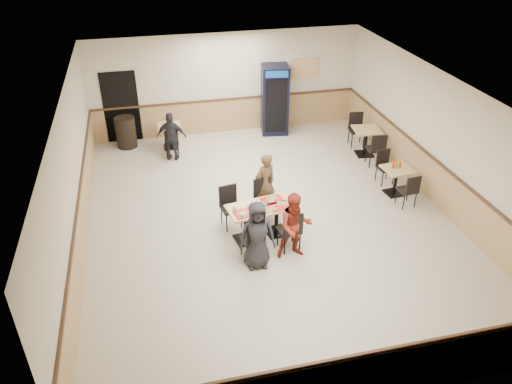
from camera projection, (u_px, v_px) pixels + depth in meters
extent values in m
plane|color=beige|center=(269.00, 217.00, 11.34)|extent=(10.00, 10.00, 0.00)
plane|color=silver|center=(271.00, 91.00, 9.80)|extent=(10.00, 10.00, 0.00)
plane|color=beige|center=(227.00, 84.00, 14.75)|extent=(8.00, 0.00, 8.00)
plane|color=beige|center=(368.00, 331.00, 6.40)|extent=(8.00, 0.00, 8.00)
plane|color=beige|center=(73.00, 180.00, 9.78)|extent=(0.00, 10.00, 10.00)
plane|color=beige|center=(439.00, 140.00, 11.37)|extent=(0.00, 10.00, 10.00)
cube|color=tan|center=(228.00, 116.00, 15.25)|extent=(7.98, 0.03, 1.00)
cube|color=tan|center=(430.00, 178.00, 11.88)|extent=(0.03, 9.98, 1.00)
cube|color=#472B19|center=(227.00, 99.00, 14.96)|extent=(7.98, 0.04, 0.06)
cube|color=black|center=(121.00, 107.00, 14.35)|extent=(1.00, 0.02, 2.10)
cube|color=orange|center=(305.00, 68.00, 15.04)|extent=(0.85, 0.02, 0.60)
cube|color=black|center=(246.00, 239.00, 10.60)|extent=(0.52, 0.52, 0.04)
cylinder|color=black|center=(246.00, 225.00, 10.42)|extent=(0.09, 0.09, 0.69)
cube|color=#D8BB69|center=(246.00, 211.00, 10.23)|extent=(0.81, 0.81, 0.04)
cube|color=black|center=(276.00, 231.00, 10.83)|extent=(0.52, 0.52, 0.04)
cylinder|color=black|center=(277.00, 218.00, 10.65)|extent=(0.09, 0.09, 0.69)
cube|color=#D8BB69|center=(277.00, 204.00, 10.47)|extent=(0.81, 0.81, 0.04)
imported|color=black|center=(257.00, 235.00, 9.53)|extent=(0.72, 0.49, 1.43)
imported|color=maroon|center=(295.00, 226.00, 9.80)|extent=(0.71, 0.57, 1.43)
imported|color=brown|center=(265.00, 184.00, 11.18)|extent=(0.64, 0.54, 1.49)
imported|color=black|center=(172.00, 137.00, 13.48)|extent=(0.86, 0.53, 1.37)
cube|color=red|center=(272.00, 200.00, 10.53)|extent=(0.50, 0.40, 0.02)
cube|color=red|center=(280.00, 206.00, 10.33)|extent=(0.50, 0.40, 0.02)
cube|color=red|center=(245.00, 213.00, 10.11)|extent=(0.50, 0.40, 0.02)
cylinder|color=silver|center=(243.00, 214.00, 10.09)|extent=(0.23, 0.23, 0.01)
cube|color=tan|center=(243.00, 213.00, 10.09)|extent=(0.31, 0.28, 0.02)
cylinder|color=silver|center=(283.00, 204.00, 10.41)|extent=(0.23, 0.23, 0.01)
cube|color=tan|center=(283.00, 204.00, 10.40)|extent=(0.30, 0.24, 0.02)
cylinder|color=silver|center=(270.00, 210.00, 10.21)|extent=(0.23, 0.23, 0.01)
cube|color=tan|center=(270.00, 209.00, 10.20)|extent=(0.30, 0.23, 0.02)
cylinder|color=silver|center=(272.00, 200.00, 10.56)|extent=(0.23, 0.23, 0.01)
cube|color=tan|center=(272.00, 199.00, 10.55)|extent=(0.31, 0.31, 0.02)
cylinder|color=white|center=(235.00, 207.00, 10.21)|extent=(0.08, 0.08, 0.10)
cylinder|color=white|center=(243.00, 216.00, 9.95)|extent=(0.08, 0.08, 0.10)
cylinder|color=white|center=(249.00, 205.00, 10.27)|extent=(0.08, 0.08, 0.10)
cylinder|color=white|center=(253.00, 214.00, 9.99)|extent=(0.08, 0.08, 0.10)
cylinder|color=silver|center=(267.00, 203.00, 10.35)|extent=(0.07, 0.07, 0.12)
ellipsoid|color=white|center=(263.00, 204.00, 10.30)|extent=(0.15, 0.15, 0.11)
cube|color=black|center=(394.00, 193.00, 12.24)|extent=(0.45, 0.45, 0.04)
cylinder|color=black|center=(396.00, 181.00, 12.07)|extent=(0.08, 0.08, 0.63)
cube|color=#D8BB69|center=(398.00, 169.00, 11.91)|extent=(0.71, 0.71, 0.04)
cube|color=black|center=(364.00, 154.00, 14.07)|extent=(0.52, 0.52, 0.04)
cylinder|color=black|center=(366.00, 142.00, 13.88)|extent=(0.09, 0.09, 0.70)
cube|color=#D8BB69|center=(367.00, 130.00, 13.70)|extent=(0.81, 0.81, 0.04)
cylinder|color=red|center=(393.00, 164.00, 11.87)|extent=(0.06, 0.06, 0.20)
cylinder|color=orange|center=(397.00, 165.00, 11.89)|extent=(0.06, 0.06, 0.17)
cylinder|color=red|center=(400.00, 165.00, 11.92)|extent=(0.05, 0.05, 0.14)
cube|color=black|center=(171.00, 147.00, 14.48)|extent=(0.43, 0.43, 0.04)
cylinder|color=black|center=(170.00, 136.00, 14.31)|extent=(0.08, 0.08, 0.63)
cube|color=#D8BB69|center=(169.00, 126.00, 14.14)|extent=(0.66, 0.66, 0.04)
cube|color=black|center=(275.00, 100.00, 14.93)|extent=(0.89, 0.87, 2.07)
cube|color=black|center=(276.00, 106.00, 14.62)|extent=(0.63, 0.11, 1.63)
cube|color=navy|center=(277.00, 74.00, 14.12)|extent=(0.65, 0.12, 0.20)
cylinder|color=black|center=(126.00, 132.00, 14.31)|extent=(0.57, 0.57, 0.90)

